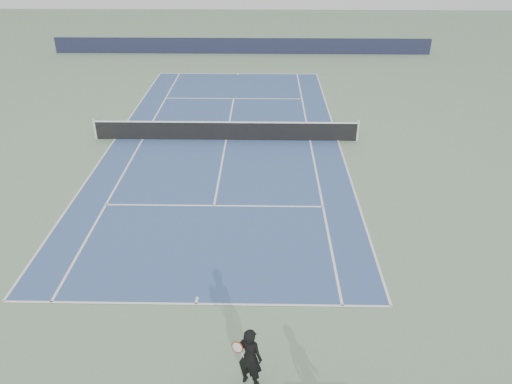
{
  "coord_description": "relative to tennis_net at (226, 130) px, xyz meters",
  "views": [
    {
      "loc": [
        1.89,
        -22.63,
        9.54
      ],
      "look_at": [
        1.6,
        -7.28,
        1.1
      ],
      "focal_mm": 35.0,
      "sensor_mm": 36.0,
      "label": 1
    }
  ],
  "objects": [
    {
      "name": "tennis_net",
      "position": [
        0.0,
        0.0,
        0.0
      ],
      "size": [
        12.9,
        0.1,
        1.07
      ],
      "color": "silver",
      "rests_on": "ground"
    },
    {
      "name": "windscreen_far",
      "position": [
        0.0,
        17.88,
        0.1
      ],
      "size": [
        30.0,
        0.25,
        1.2
      ],
      "primitive_type": "cube",
      "color": "black",
      "rests_on": "ground"
    },
    {
      "name": "tennis_player",
      "position": [
        1.6,
        -14.55,
        0.32
      ],
      "size": [
        0.83,
        0.66,
        1.65
      ],
      "color": "black",
      "rests_on": "ground"
    },
    {
      "name": "court_surface",
      "position": [
        0.0,
        0.0,
        -0.5
      ],
      "size": [
        10.97,
        23.77,
        0.01
      ],
      "primitive_type": "cube",
      "color": "#375182",
      "rests_on": "ground"
    },
    {
      "name": "ground",
      "position": [
        0.0,
        0.0,
        -0.5
      ],
      "size": [
        80.0,
        80.0,
        0.0
      ],
      "primitive_type": "plane",
      "color": "slate"
    }
  ]
}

